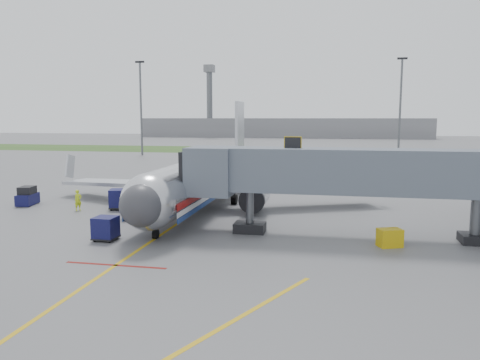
% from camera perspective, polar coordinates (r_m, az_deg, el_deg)
% --- Properties ---
extents(ground, '(400.00, 400.00, 0.00)m').
position_cam_1_polar(ground, '(30.89, -11.62, -7.91)').
color(ground, '#565659').
rests_on(ground, ground).
extents(grass_strip, '(300.00, 25.00, 0.01)m').
position_cam_1_polar(grass_strip, '(118.23, 5.65, 3.59)').
color(grass_strip, '#2D4C1E').
rests_on(grass_strip, ground).
extents(apron_markings, '(21.52, 50.00, 0.01)m').
position_cam_1_polar(apron_markings, '(24.58, -18.50, -12.22)').
color(apron_markings, gold).
rests_on(apron_markings, ground).
extents(airliner, '(32.10, 35.67, 10.25)m').
position_cam_1_polar(airliner, '(44.55, -4.05, 0.45)').
color(airliner, silver).
rests_on(airliner, ground).
extents(jet_bridge, '(25.30, 4.00, 6.90)m').
position_cam_1_polar(jet_bridge, '(32.59, 13.19, 0.87)').
color(jet_bridge, slate).
rests_on(jet_bridge, ground).
extents(light_mast_left, '(2.00, 0.44, 20.40)m').
position_cam_1_polar(light_mast_left, '(105.98, -11.98, 8.84)').
color(light_mast_left, '#595B60').
rests_on(light_mast_left, ground).
extents(light_mast_right, '(2.00, 0.44, 20.40)m').
position_cam_1_polar(light_mast_right, '(103.24, 18.96, 8.63)').
color(light_mast_right, '#595B60').
rests_on(light_mast_right, ground).
extents(distant_terminal, '(120.00, 14.00, 8.00)m').
position_cam_1_polar(distant_terminal, '(198.60, 5.12, 6.36)').
color(distant_terminal, slate).
rests_on(distant_terminal, ground).
extents(control_tower, '(4.00, 4.00, 30.00)m').
position_cam_1_polar(control_tower, '(199.42, -3.74, 10.21)').
color(control_tower, '#595B60').
rests_on(control_tower, ground).
extents(baggage_tug, '(1.78, 2.73, 1.76)m').
position_cam_1_polar(baggage_tug, '(48.45, -24.49, -1.87)').
color(baggage_tug, '#0E0D3D').
rests_on(baggage_tug, ground).
extents(baggage_cart_a, '(1.50, 1.50, 1.59)m').
position_cam_1_polar(baggage_cart_a, '(32.81, -16.07, -5.68)').
color(baggage_cart_a, '#0E0D3D').
rests_on(baggage_cart_a, ground).
extents(baggage_cart_b, '(2.07, 2.07, 1.80)m').
position_cam_1_polar(baggage_cart_b, '(43.45, -14.51, -2.26)').
color(baggage_cart_b, '#0E0D3D').
rests_on(baggage_cart_b, ground).
extents(baggage_cart_c, '(1.85, 1.85, 1.50)m').
position_cam_1_polar(baggage_cart_c, '(39.13, -13.14, -3.52)').
color(baggage_cart_c, '#0E0D3D').
rests_on(baggage_cart_c, ground).
extents(belt_loader, '(1.99, 4.70, 2.23)m').
position_cam_1_polar(belt_loader, '(42.75, -11.81, -2.84)').
color(belt_loader, '#0E0D3D').
rests_on(belt_loader, ground).
extents(ground_power_cart, '(1.71, 1.44, 1.16)m').
position_cam_1_polar(ground_power_cart, '(31.51, 17.79, -6.74)').
color(ground_power_cart, '#C7A30B').
rests_on(ground_power_cart, ground).
extents(ramp_worker, '(0.72, 0.81, 1.86)m').
position_cam_1_polar(ramp_worker, '(43.85, -19.14, -2.34)').
color(ramp_worker, '#D1EC1B').
rests_on(ramp_worker, ground).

